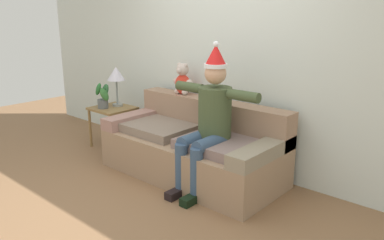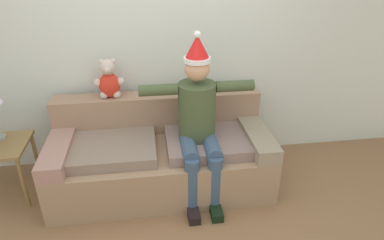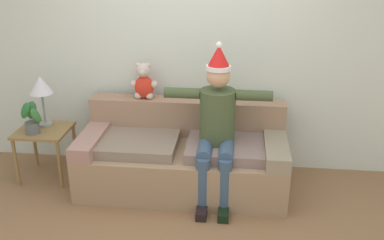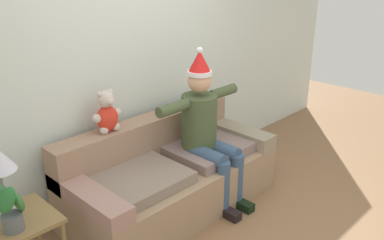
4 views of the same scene
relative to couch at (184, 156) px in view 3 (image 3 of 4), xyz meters
The scene contains 7 objects.
back_wall 1.16m from the couch, 90.00° to the left, with size 7.00×0.10×2.70m, color silver.
couch is the anchor object (origin of this frame).
person_seated 0.58m from the couch, 25.97° to the right, with size 1.02×0.77×1.52m.
teddy_bear 0.86m from the couch, 146.58° to the left, with size 0.29×0.17×0.38m.
side_table 1.47m from the couch, behind, with size 0.52×0.50×0.55m.
table_lamp 1.61m from the couch, behind, with size 0.24×0.24×0.54m.
potted_plant 1.57m from the couch, behind, with size 0.23×0.22×0.37m.
Camera 3 is at (0.53, -2.99, 2.35)m, focal length 41.26 mm.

